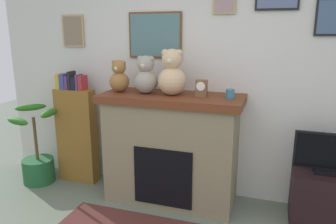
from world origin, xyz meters
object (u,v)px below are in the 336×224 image
(potted_plant, at_px, (38,161))
(candle_jar, at_px, (230,94))
(bookshelf, at_px, (76,132))
(teddy_bear_brown, at_px, (146,77))
(fireplace, at_px, (172,148))
(teddy_bear_grey, at_px, (172,75))
(teddy_bear_tan, at_px, (119,78))
(mantel_clock, at_px, (201,88))
(tv_stand, at_px, (322,199))
(television, at_px, (327,154))

(potted_plant, relative_size, candle_jar, 10.17)
(candle_jar, bearing_deg, bookshelf, 176.52)
(candle_jar, relative_size, teddy_bear_brown, 0.24)
(candle_jar, bearing_deg, fireplace, 178.30)
(teddy_bear_brown, xyz_separation_m, teddy_bear_grey, (0.28, -0.00, 0.03))
(potted_plant, distance_m, teddy_bear_grey, 2.02)
(potted_plant, relative_size, teddy_bear_tan, 2.77)
(candle_jar, xyz_separation_m, teddy_bear_tan, (-1.18, -0.00, 0.11))
(bookshelf, bearing_deg, teddy_bear_grey, -5.14)
(fireplace, xyz_separation_m, teddy_bear_grey, (0.01, -0.02, 0.79))
(potted_plant, xyz_separation_m, candle_jar, (2.28, 0.09, 0.95))
(bookshelf, bearing_deg, mantel_clock, -4.16)
(mantel_clock, height_order, teddy_bear_grey, teddy_bear_grey)
(teddy_bear_tan, height_order, teddy_bear_brown, teddy_bear_brown)
(candle_jar, relative_size, mantel_clock, 0.55)
(bookshelf, xyz_separation_m, candle_jar, (1.84, -0.11, 0.60))
(tv_stand, relative_size, teddy_bear_tan, 1.65)
(fireplace, relative_size, television, 2.50)
(bookshelf, distance_m, teddy_bear_brown, 1.21)
(tv_stand, relative_size, candle_jar, 6.07)
(candle_jar, bearing_deg, teddy_bear_grey, -179.94)
(potted_plant, bearing_deg, teddy_bear_tan, 4.69)
(mantel_clock, height_order, teddy_bear_brown, teddy_bear_brown)
(teddy_bear_grey, bearing_deg, mantel_clock, -0.13)
(fireplace, bearing_deg, tv_stand, -0.23)
(teddy_bear_tan, bearing_deg, fireplace, 1.78)
(bookshelf, height_order, candle_jar, bookshelf)
(potted_plant, xyz_separation_m, teddy_bear_brown, (1.40, 0.09, 1.08))
(television, bearing_deg, teddy_bear_grey, -179.59)
(teddy_bear_tan, bearing_deg, teddy_bear_brown, -0.01)
(tv_stand, bearing_deg, teddy_bear_tan, -179.67)
(television, bearing_deg, candle_jar, -179.36)
(bookshelf, relative_size, teddy_bear_tan, 3.99)
(bookshelf, height_order, teddy_bear_grey, teddy_bear_grey)
(fireplace, bearing_deg, teddy_bear_grey, -67.87)
(potted_plant, xyz_separation_m, tv_stand, (3.18, 0.10, -0.02))
(television, relative_size, mantel_clock, 3.49)
(fireplace, xyz_separation_m, teddy_bear_tan, (-0.58, -0.02, 0.74))
(bookshelf, height_order, teddy_bear_brown, teddy_bear_brown)
(teddy_bear_brown, distance_m, teddy_bear_grey, 0.28)
(potted_plant, height_order, candle_jar, candle_jar)
(tv_stand, relative_size, teddy_bear_brown, 1.43)
(tv_stand, distance_m, television, 0.45)
(potted_plant, height_order, tv_stand, potted_plant)
(candle_jar, distance_m, mantel_clock, 0.29)
(mantel_clock, height_order, teddy_bear_tan, teddy_bear_tan)
(mantel_clock, bearing_deg, television, 0.55)
(tv_stand, xyz_separation_m, candle_jar, (-0.91, -0.01, 0.96))
(candle_jar, distance_m, teddy_bear_brown, 0.88)
(fireplace, bearing_deg, bookshelf, 175.67)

